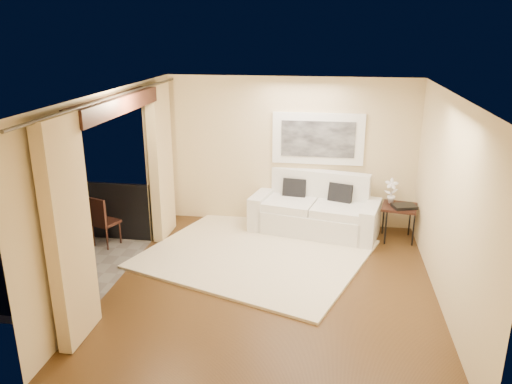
% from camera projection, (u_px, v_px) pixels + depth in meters
% --- Properties ---
extents(floor, '(5.00, 5.00, 0.00)m').
position_uv_depth(floor, '(273.00, 285.00, 7.10)').
color(floor, '#4E3317').
rests_on(floor, ground).
extents(room_shell, '(5.00, 6.40, 5.00)m').
position_uv_depth(room_shell, '(116.00, 105.00, 6.62)').
color(room_shell, white).
rests_on(room_shell, ground).
extents(balcony, '(1.81, 2.60, 1.17)m').
position_uv_depth(balcony, '(56.00, 259.00, 7.52)').
color(balcony, '#605B56').
rests_on(balcony, ground).
extents(curtains, '(0.16, 4.80, 2.64)m').
position_uv_depth(curtains, '(125.00, 189.00, 6.99)').
color(curtains, '#D5B983').
rests_on(curtains, ground).
extents(artwork, '(1.62, 0.07, 0.92)m').
position_uv_depth(artwork, '(318.00, 139.00, 8.84)').
color(artwork, white).
rests_on(artwork, room_shell).
extents(rug, '(4.03, 3.78, 0.04)m').
position_uv_depth(rug, '(256.00, 254.00, 8.06)').
color(rug, '#F7E9C7').
rests_on(rug, floor).
extents(sofa, '(2.35, 1.38, 1.06)m').
position_uv_depth(sofa, '(315.00, 212.00, 8.88)').
color(sofa, white).
rests_on(sofa, floor).
extents(side_table, '(0.66, 0.66, 0.62)m').
position_uv_depth(side_table, '(399.00, 209.00, 8.48)').
color(side_table, black).
rests_on(side_table, floor).
extents(tray, '(0.45, 0.38, 0.05)m').
position_uv_depth(tray, '(404.00, 206.00, 8.37)').
color(tray, black).
rests_on(tray, side_table).
extents(orchid, '(0.23, 0.16, 0.44)m').
position_uv_depth(orchid, '(391.00, 191.00, 8.54)').
color(orchid, white).
rests_on(orchid, side_table).
extents(bistro_table, '(0.87, 0.87, 0.81)m').
position_uv_depth(bistro_table, '(42.00, 226.00, 7.32)').
color(bistro_table, black).
rests_on(bistro_table, balcony).
extents(balcony_chair_far, '(0.48, 0.49, 0.87)m').
position_uv_depth(balcony_chair_far, '(101.00, 219.00, 8.22)').
color(balcony_chair_far, black).
rests_on(balcony_chair_far, balcony).
extents(balcony_chair_near, '(0.45, 0.45, 1.02)m').
position_uv_depth(balcony_chair_near, '(67.00, 241.00, 7.11)').
color(balcony_chair_near, black).
rests_on(balcony_chair_near, balcony).
extents(ice_bucket, '(0.18, 0.18, 0.20)m').
position_uv_depth(ice_bucket, '(35.00, 212.00, 7.37)').
color(ice_bucket, white).
rests_on(ice_bucket, bistro_table).
extents(candle, '(0.06, 0.06, 0.07)m').
position_uv_depth(candle, '(45.00, 216.00, 7.39)').
color(candle, red).
rests_on(candle, bistro_table).
extents(vase, '(0.04, 0.04, 0.18)m').
position_uv_depth(vase, '(30.00, 218.00, 7.14)').
color(vase, silver).
rests_on(vase, bistro_table).
extents(glass_a, '(0.06, 0.06, 0.12)m').
position_uv_depth(glass_a, '(48.00, 218.00, 7.23)').
color(glass_a, silver).
rests_on(glass_a, bistro_table).
extents(glass_b, '(0.06, 0.06, 0.12)m').
position_uv_depth(glass_b, '(54.00, 216.00, 7.31)').
color(glass_b, silver).
rests_on(glass_b, bistro_table).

